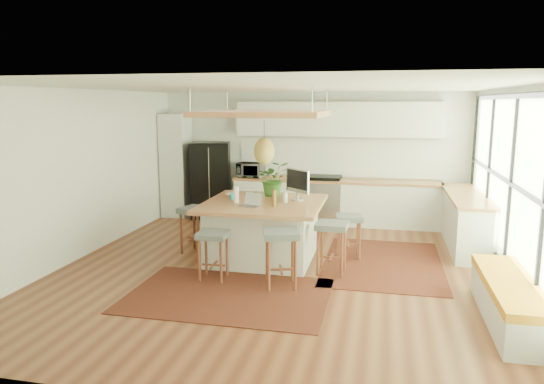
% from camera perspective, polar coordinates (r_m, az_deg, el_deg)
% --- Properties ---
extents(floor, '(7.00, 7.00, 0.00)m').
position_cam_1_polar(floor, '(7.67, 0.65, -8.82)').
color(floor, '#552818').
rests_on(floor, ground).
extents(ceiling, '(7.00, 7.00, 0.00)m').
position_cam_1_polar(ceiling, '(7.26, 0.70, 11.77)').
color(ceiling, white).
rests_on(ceiling, ground).
extents(wall_back, '(6.50, 0.00, 6.50)m').
position_cam_1_polar(wall_back, '(10.77, 4.52, 4.00)').
color(wall_back, silver).
rests_on(wall_back, ground).
extents(wall_front, '(6.50, 0.00, 6.50)m').
position_cam_1_polar(wall_front, '(4.06, -9.60, -6.30)').
color(wall_front, silver).
rests_on(wall_front, ground).
extents(wall_left, '(0.00, 7.00, 7.00)m').
position_cam_1_polar(wall_left, '(8.62, -21.00, 1.84)').
color(wall_left, silver).
rests_on(wall_left, ground).
extents(wall_right, '(0.00, 7.00, 7.00)m').
position_cam_1_polar(wall_right, '(7.41, 26.11, 0.23)').
color(wall_right, silver).
rests_on(wall_right, ground).
extents(window_wall, '(0.10, 6.20, 2.60)m').
position_cam_1_polar(window_wall, '(7.39, 25.91, 0.62)').
color(window_wall, black).
rests_on(window_wall, wall_right).
extents(pantry, '(0.55, 0.60, 2.25)m').
position_cam_1_polar(pantry, '(11.29, -10.75, 2.99)').
color(pantry, silver).
rests_on(pantry, floor).
extents(back_counter_base, '(4.20, 0.60, 0.88)m').
position_cam_1_polar(back_counter_base, '(10.53, 7.17, -1.20)').
color(back_counter_base, silver).
rests_on(back_counter_base, floor).
extents(back_counter_top, '(4.24, 0.64, 0.05)m').
position_cam_1_polar(back_counter_top, '(10.45, 7.23, 1.28)').
color(back_counter_top, '#975835').
rests_on(back_counter_top, back_counter_base).
extents(backsplash, '(4.20, 0.02, 0.80)m').
position_cam_1_polar(backsplash, '(10.69, 7.43, 3.90)').
color(backsplash, white).
rests_on(backsplash, wall_back).
extents(upper_cabinets, '(4.20, 0.34, 0.70)m').
position_cam_1_polar(upper_cabinets, '(10.47, 7.45, 8.17)').
color(upper_cabinets, silver).
rests_on(upper_cabinets, wall_back).
extents(range, '(0.76, 0.62, 1.00)m').
position_cam_1_polar(range, '(10.54, 5.83, -0.82)').
color(range, '#A5A5AA').
rests_on(range, floor).
extents(right_counter_base, '(0.60, 2.50, 0.88)m').
position_cam_1_polar(right_counter_base, '(9.44, 21.02, -3.11)').
color(right_counter_base, silver).
rests_on(right_counter_base, floor).
extents(right_counter_top, '(0.64, 2.54, 0.05)m').
position_cam_1_polar(right_counter_top, '(9.35, 21.19, -0.36)').
color(right_counter_top, '#975835').
rests_on(right_counter_top, right_counter_base).
extents(window_bench, '(0.52, 2.00, 0.50)m').
position_cam_1_polar(window_bench, '(6.48, 25.18, -11.10)').
color(window_bench, silver).
rests_on(window_bench, floor).
extents(ceiling_panel, '(1.86, 1.86, 0.80)m').
position_cam_1_polar(ceiling_panel, '(7.73, -0.89, 6.85)').
color(ceiling_panel, '#975835').
rests_on(ceiling_panel, ceiling).
extents(rug_near, '(2.60, 1.80, 0.01)m').
position_cam_1_polar(rug_near, '(6.75, -5.00, -11.53)').
color(rug_near, black).
rests_on(rug_near, floor).
extents(rug_right, '(1.80, 2.60, 0.01)m').
position_cam_1_polar(rug_right, '(8.17, 12.42, -7.83)').
color(rug_right, black).
rests_on(rug_right, floor).
extents(fridge, '(0.94, 0.80, 1.65)m').
position_cam_1_polar(fridge, '(11.02, -6.92, 1.87)').
color(fridge, black).
rests_on(fridge, floor).
extents(island, '(1.85, 1.85, 0.93)m').
position_cam_1_polar(island, '(8.10, -0.97, -4.36)').
color(island, '#975835').
rests_on(island, floor).
extents(stool_near_left, '(0.43, 0.43, 0.70)m').
position_cam_1_polar(stool_near_left, '(7.22, -6.65, -7.15)').
color(stool_near_left, '#4C5355').
rests_on(stool_near_left, floor).
extents(stool_near_right, '(0.58, 0.58, 0.79)m').
position_cam_1_polar(stool_near_right, '(6.91, 1.01, -7.87)').
color(stool_near_right, '#4C5355').
rests_on(stool_near_right, floor).
extents(stool_right_front, '(0.47, 0.47, 0.76)m').
position_cam_1_polar(stool_right_front, '(7.50, 6.74, -6.49)').
color(stool_right_front, '#4C5355').
rests_on(stool_right_front, floor).
extents(stool_right_back, '(0.47, 0.47, 0.70)m').
position_cam_1_polar(stool_right_back, '(8.29, 8.68, -4.92)').
color(stool_right_back, '#4C5355').
rests_on(stool_right_back, floor).
extents(stool_left_side, '(0.57, 0.57, 0.77)m').
position_cam_1_polar(stool_left_side, '(8.53, -8.59, -4.49)').
color(stool_left_side, '#4C5355').
rests_on(stool_left_side, floor).
extents(laptop, '(0.38, 0.39, 0.22)m').
position_cam_1_polar(laptop, '(7.63, -2.60, -0.77)').
color(laptop, '#A5A5AA').
rests_on(laptop, island).
extents(monitor, '(0.55, 0.51, 0.52)m').
position_cam_1_polar(monitor, '(8.11, 2.90, 0.88)').
color(monitor, '#A5A5AA').
rests_on(monitor, island).
extents(microwave, '(0.57, 0.34, 0.37)m').
position_cam_1_polar(microwave, '(10.69, -2.43, 2.68)').
color(microwave, '#A5A5AA').
rests_on(microwave, back_counter_top).
extents(island_plant, '(0.72, 0.75, 0.46)m').
position_cam_1_polar(island_plant, '(8.51, 0.16, 1.12)').
color(island_plant, '#1E4C19').
rests_on(island_plant, island).
extents(island_bowl, '(0.25, 0.25, 0.05)m').
position_cam_1_polar(island_bowl, '(8.49, -4.55, -0.34)').
color(island_bowl, beige).
rests_on(island_bowl, island).
extents(island_bottle_0, '(0.07, 0.07, 0.19)m').
position_cam_1_polar(island_bottle_0, '(8.22, -4.55, -0.18)').
color(island_bottle_0, '#32B1CA').
rests_on(island_bottle_0, island).
extents(island_bottle_1, '(0.07, 0.07, 0.19)m').
position_cam_1_polar(island_bottle_1, '(7.94, -4.04, -0.54)').
color(island_bottle_1, white).
rests_on(island_bottle_1, island).
extents(island_bottle_2, '(0.07, 0.07, 0.19)m').
position_cam_1_polar(island_bottle_2, '(7.64, 0.32, -0.94)').
color(island_bottle_2, brown).
rests_on(island_bottle_2, island).
extents(island_bottle_3, '(0.07, 0.07, 0.19)m').
position_cam_1_polar(island_bottle_3, '(7.96, 1.55, -0.50)').
color(island_bottle_3, beige).
rests_on(island_bottle_3, island).
extents(island_bottle_4, '(0.07, 0.07, 0.19)m').
position_cam_1_polar(island_bottle_4, '(8.27, -1.93, -0.10)').
color(island_bottle_4, '#54804D').
rests_on(island_bottle_4, island).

